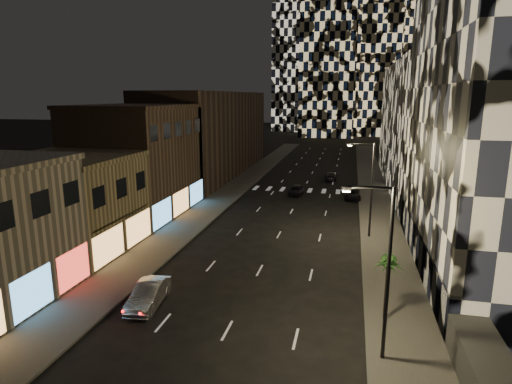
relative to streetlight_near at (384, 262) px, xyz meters
The scene contains 17 objects.
sidewalk_left 44.33m from the streetlight_near, 114.65° to the left, with size 4.00×120.00×0.15m, color #47443F.
sidewalk_right 40.38m from the streetlight_near, 87.64° to the left, with size 4.00×120.00×0.15m, color #47443F.
curb_left 43.50m from the streetlight_near, 112.12° to the left, with size 0.20×120.00×0.15m, color #4C4C47.
curb_right 40.35m from the streetlight_near, 90.65° to the left, with size 0.20×120.00×0.15m, color #4C4C47.
retail_tan 27.67m from the streetlight_near, 156.55° to the left, with size 10.00×10.00×8.00m, color #867650.
retail_brown 34.58m from the streetlight_near, 137.17° to the left, with size 10.00×15.00×12.00m, color #4C382B.
retail_filler_left 56.09m from the streetlight_near, 116.89° to the left, with size 10.00×40.00×14.00m, color #4C382B.
midrise_base 15.51m from the streetlight_near, 74.78° to the left, with size 0.60×25.00×3.00m, color #383838.
plinth_right 6.67m from the streetlight_near, 23.29° to the right, with size 2.00×8.00×2.00m, color #383838.
midrise_filler_right 48.56m from the streetlight_near, 76.08° to the left, with size 16.00×40.00×18.00m, color #232326.
streetlight_near is the anchor object (origin of this frame).
streetlight_far 20.00m from the streetlight_near, 90.00° to the left, with size 2.55×0.25×9.00m.
car_silver_parked 15.15m from the streetlight_near, 168.69° to the left, with size 1.62×4.64×1.53m, color #A1A1A6.
car_dark_midlane 38.03m from the streetlight_near, 103.63° to the left, with size 1.64×4.07×1.39m, color black.
car_dark_oncoming 49.11m from the streetlight_near, 95.70° to the left, with size 1.82×4.47×1.30m, color black.
car_dark_rightlane 36.40m from the streetlight_near, 92.15° to the left, with size 2.07×4.49×1.25m, color black.
palm_tree 4.58m from the streetlight_near, 81.12° to the left, with size 2.06×2.02×4.03m.
Camera 1 is at (6.52, -10.52, 13.26)m, focal length 30.00 mm.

